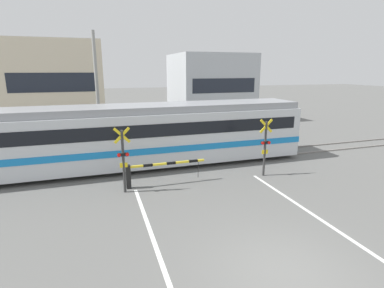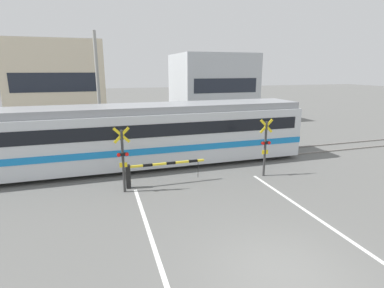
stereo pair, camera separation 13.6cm
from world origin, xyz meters
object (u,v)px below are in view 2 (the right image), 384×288
(crossing_barrier_near, at_px, (149,170))
(crossing_signal_left, at_px, (123,157))
(crossing_signal_right, at_px, (265,145))
(crossing_barrier_far, at_px, (200,135))
(pedestrian, at_px, (161,124))
(commuter_train, at_px, (113,136))

(crossing_barrier_near, distance_m, crossing_signal_left, 1.42)
(crossing_signal_left, height_order, crossing_signal_right, same)
(crossing_barrier_far, height_order, pedestrian, pedestrian)
(crossing_barrier_far, bearing_deg, commuter_train, -152.10)
(crossing_signal_right, bearing_deg, commuter_train, 153.98)
(crossing_barrier_near, distance_m, pedestrian, 10.05)
(crossing_barrier_near, height_order, crossing_signal_right, crossing_signal_right)
(crossing_signal_right, distance_m, pedestrian, 10.57)
(crossing_signal_right, xyz_separation_m, pedestrian, (-3.06, 10.10, -0.53))
(crossing_barrier_near, bearing_deg, crossing_barrier_far, 53.52)
(pedestrian, bearing_deg, crossing_signal_left, -109.84)
(crossing_barrier_near, relative_size, crossing_signal_right, 1.28)
(commuter_train, relative_size, crossing_signal_right, 7.33)
(crossing_signal_right, bearing_deg, crossing_barrier_far, 99.73)
(crossing_signal_left, distance_m, crossing_signal_right, 6.70)
(crossing_barrier_far, bearing_deg, crossing_signal_left, -130.94)
(crossing_signal_right, relative_size, pedestrian, 1.60)
(crossing_signal_left, distance_m, pedestrian, 10.75)
(commuter_train, height_order, crossing_signal_right, commuter_train)
(crossing_barrier_near, relative_size, crossing_barrier_far, 1.00)
(crossing_barrier_far, height_order, crossing_signal_left, crossing_signal_left)
(commuter_train, bearing_deg, crossing_signal_left, -86.40)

